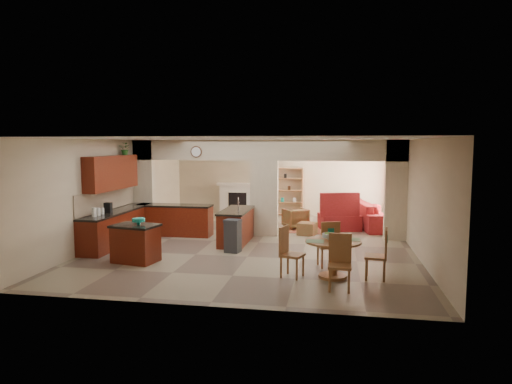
% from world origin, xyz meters
% --- Properties ---
extents(floor, '(10.00, 10.00, 0.00)m').
position_xyz_m(floor, '(0.00, 0.00, 0.00)').
color(floor, '#82745A').
rests_on(floor, ground).
extents(ceiling, '(10.00, 10.00, 0.00)m').
position_xyz_m(ceiling, '(0.00, 0.00, 2.80)').
color(ceiling, white).
rests_on(ceiling, wall_back).
extents(wall_back, '(8.00, 0.00, 8.00)m').
position_xyz_m(wall_back, '(0.00, 5.00, 1.40)').
color(wall_back, beige).
rests_on(wall_back, floor).
extents(wall_front, '(8.00, 0.00, 8.00)m').
position_xyz_m(wall_front, '(0.00, -5.00, 1.40)').
color(wall_front, beige).
rests_on(wall_front, floor).
extents(wall_left, '(0.00, 10.00, 10.00)m').
position_xyz_m(wall_left, '(-4.00, 0.00, 1.40)').
color(wall_left, beige).
rests_on(wall_left, floor).
extents(wall_right, '(0.00, 10.00, 10.00)m').
position_xyz_m(wall_right, '(4.00, 0.00, 1.40)').
color(wall_right, beige).
rests_on(wall_right, floor).
extents(partition_left_pier, '(0.60, 0.25, 2.80)m').
position_xyz_m(partition_left_pier, '(-3.70, 1.00, 1.40)').
color(partition_left_pier, beige).
rests_on(partition_left_pier, floor).
extents(partition_center_pier, '(0.80, 0.25, 2.20)m').
position_xyz_m(partition_center_pier, '(0.00, 1.00, 1.10)').
color(partition_center_pier, beige).
rests_on(partition_center_pier, floor).
extents(partition_right_pier, '(0.60, 0.25, 2.80)m').
position_xyz_m(partition_right_pier, '(3.70, 1.00, 1.40)').
color(partition_right_pier, beige).
rests_on(partition_right_pier, floor).
extents(partition_header, '(8.00, 0.25, 0.60)m').
position_xyz_m(partition_header, '(0.00, 1.00, 2.50)').
color(partition_header, beige).
rests_on(partition_header, partition_center_pier).
extents(kitchen_counter, '(2.52, 3.29, 1.48)m').
position_xyz_m(kitchen_counter, '(-3.26, -0.25, 0.46)').
color(kitchen_counter, '#470E08').
rests_on(kitchen_counter, floor).
extents(upper_cabinets, '(0.35, 2.40, 0.90)m').
position_xyz_m(upper_cabinets, '(-3.82, -0.80, 1.92)').
color(upper_cabinets, '#470E08').
rests_on(upper_cabinets, wall_left).
extents(peninsula, '(0.70, 1.85, 0.91)m').
position_xyz_m(peninsula, '(-0.60, -0.11, 0.46)').
color(peninsula, '#470E08').
rests_on(peninsula, floor).
extents(wall_clock, '(0.34, 0.03, 0.34)m').
position_xyz_m(wall_clock, '(-2.00, 0.85, 2.45)').
color(wall_clock, '#4C2C19').
rests_on(wall_clock, partition_header).
extents(rug, '(1.60, 1.30, 0.01)m').
position_xyz_m(rug, '(1.20, 2.10, 0.01)').
color(rug, brown).
rests_on(rug, floor).
extents(fireplace, '(1.60, 0.35, 1.20)m').
position_xyz_m(fireplace, '(-1.60, 4.83, 0.61)').
color(fireplace, beige).
rests_on(fireplace, floor).
extents(shelving_unit, '(1.00, 0.32, 1.80)m').
position_xyz_m(shelving_unit, '(0.35, 4.82, 0.90)').
color(shelving_unit, olive).
rests_on(shelving_unit, floor).
extents(window_a, '(0.02, 0.90, 1.90)m').
position_xyz_m(window_a, '(3.97, 2.30, 1.20)').
color(window_a, white).
rests_on(window_a, wall_right).
extents(window_b, '(0.02, 0.90, 1.90)m').
position_xyz_m(window_b, '(3.97, 4.00, 1.20)').
color(window_b, white).
rests_on(window_b, wall_right).
extents(glazed_door, '(0.02, 0.70, 2.10)m').
position_xyz_m(glazed_door, '(3.97, 3.15, 1.05)').
color(glazed_door, white).
rests_on(glazed_door, wall_right).
extents(drape_a_left, '(0.10, 0.28, 2.30)m').
position_xyz_m(drape_a_left, '(3.93, 1.70, 1.20)').
color(drape_a_left, '#381D16').
rests_on(drape_a_left, wall_right).
extents(drape_a_right, '(0.10, 0.28, 2.30)m').
position_xyz_m(drape_a_right, '(3.93, 2.90, 1.20)').
color(drape_a_right, '#381D16').
rests_on(drape_a_right, wall_right).
extents(drape_b_left, '(0.10, 0.28, 2.30)m').
position_xyz_m(drape_b_left, '(3.93, 3.40, 1.20)').
color(drape_b_left, '#381D16').
rests_on(drape_b_left, wall_right).
extents(drape_b_right, '(0.10, 0.28, 2.30)m').
position_xyz_m(drape_b_right, '(3.93, 4.60, 1.20)').
color(drape_b_right, '#381D16').
rests_on(drape_b_right, wall_right).
extents(ceiling_fan, '(1.00, 1.00, 0.10)m').
position_xyz_m(ceiling_fan, '(1.50, 3.00, 2.56)').
color(ceiling_fan, white).
rests_on(ceiling_fan, ceiling).
extents(kitchen_island, '(1.10, 0.87, 0.86)m').
position_xyz_m(kitchen_island, '(-2.41, -2.50, 0.43)').
color(kitchen_island, '#470E08').
rests_on(kitchen_island, floor).
extents(teal_bowl, '(0.29, 0.29, 0.14)m').
position_xyz_m(teal_bowl, '(-2.36, -2.43, 0.93)').
color(teal_bowl, '#148F7C').
rests_on(teal_bowl, kitchen_island).
extents(trash_can, '(0.41, 0.37, 0.76)m').
position_xyz_m(trash_can, '(-0.44, -1.21, 0.38)').
color(trash_can, '#2A2A2C').
rests_on(trash_can, floor).
extents(dining_table, '(1.12, 1.12, 0.76)m').
position_xyz_m(dining_table, '(2.02, -2.99, 0.51)').
color(dining_table, olive).
rests_on(dining_table, floor).
extents(fruit_bowl, '(0.28, 0.28, 0.15)m').
position_xyz_m(fruit_bowl, '(1.94, -2.96, 0.84)').
color(fruit_bowl, '#62B126').
rests_on(fruit_bowl, dining_table).
extents(sofa, '(2.96, 1.62, 0.82)m').
position_xyz_m(sofa, '(3.30, 3.00, 0.41)').
color(sofa, maroon).
rests_on(sofa, floor).
extents(chaise, '(1.40, 1.24, 0.48)m').
position_xyz_m(chaise, '(2.18, 2.36, 0.24)').
color(chaise, maroon).
rests_on(chaise, floor).
extents(armchair, '(0.94, 0.95, 0.64)m').
position_xyz_m(armchair, '(0.81, 2.32, 0.32)').
color(armchair, maroon).
rests_on(armchair, floor).
extents(ottoman, '(0.60, 0.60, 0.36)m').
position_xyz_m(ottoman, '(1.24, 1.30, 0.18)').
color(ottoman, maroon).
rests_on(ottoman, floor).
extents(plant, '(0.34, 0.30, 0.35)m').
position_xyz_m(plant, '(-3.82, 0.02, 2.54)').
color(plant, '#1A4F15').
rests_on(plant, upper_cabinets).
extents(chair_north, '(0.53, 0.53, 1.02)m').
position_xyz_m(chair_north, '(1.93, -2.23, 0.55)').
color(chair_north, olive).
rests_on(chair_north, floor).
extents(chair_east, '(0.46, 0.46, 1.02)m').
position_xyz_m(chair_east, '(2.94, -2.95, 0.55)').
color(chair_east, olive).
rests_on(chair_east, floor).
extents(chair_south, '(0.43, 0.44, 1.02)m').
position_xyz_m(chair_south, '(2.15, -3.68, 0.55)').
color(chair_south, olive).
rests_on(chair_south, floor).
extents(chair_west, '(0.53, 0.53, 1.02)m').
position_xyz_m(chair_west, '(1.13, -3.06, 0.55)').
color(chair_west, olive).
rests_on(chair_west, floor).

